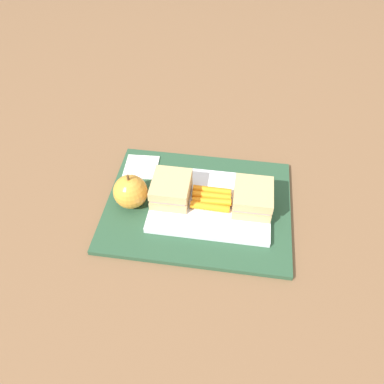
% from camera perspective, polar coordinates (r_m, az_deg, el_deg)
% --- Properties ---
extents(ground_plane, '(2.40, 2.40, 0.00)m').
position_cam_1_polar(ground_plane, '(0.76, 0.93, -2.24)').
color(ground_plane, brown).
extents(lunchbag_mat, '(0.36, 0.28, 0.01)m').
position_cam_1_polar(lunchbag_mat, '(0.76, 0.94, -1.99)').
color(lunchbag_mat, '#284C33').
rests_on(lunchbag_mat, ground_plane).
extents(food_tray, '(0.23, 0.17, 0.01)m').
position_cam_1_polar(food_tray, '(0.75, 2.85, -1.65)').
color(food_tray, white).
rests_on(food_tray, lunchbag_mat).
extents(sandwich_half_left, '(0.07, 0.08, 0.04)m').
position_cam_1_polar(sandwich_half_left, '(0.73, 9.06, -0.86)').
color(sandwich_half_left, tan).
rests_on(sandwich_half_left, food_tray).
extents(sandwich_half_right, '(0.07, 0.08, 0.04)m').
position_cam_1_polar(sandwich_half_right, '(0.73, -3.14, 0.44)').
color(sandwich_half_right, tan).
rests_on(sandwich_half_right, food_tray).
extents(carrot_sticks_bundle, '(0.08, 0.06, 0.02)m').
position_cam_1_polar(carrot_sticks_bundle, '(0.74, 2.91, -0.98)').
color(carrot_sticks_bundle, orange).
rests_on(carrot_sticks_bundle, food_tray).
extents(apple, '(0.07, 0.07, 0.08)m').
position_cam_1_polar(apple, '(0.74, -9.18, 0.05)').
color(apple, gold).
rests_on(apple, lunchbag_mat).
extents(paper_napkin, '(0.07, 0.07, 0.00)m').
position_cam_1_polar(paper_napkin, '(0.83, -7.57, 3.76)').
color(paper_napkin, white).
rests_on(paper_napkin, lunchbag_mat).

